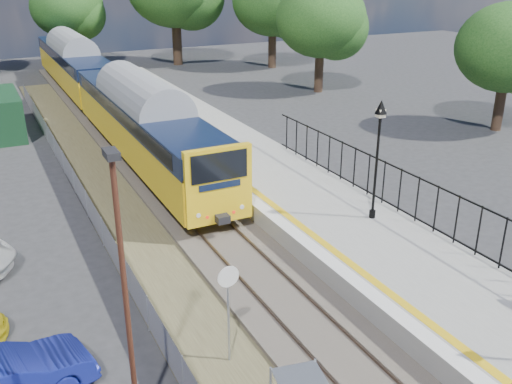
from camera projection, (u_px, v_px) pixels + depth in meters
ground at (346, 369)px, 15.17m from camera, size 120.00×120.00×0.00m
track_bed at (198, 228)px, 22.97m from camera, size 5.90×80.00×0.29m
platform at (319, 214)px, 23.37m from camera, size 5.00×70.00×0.90m
platform_edge at (275, 213)px, 22.35m from camera, size 0.90×70.00×0.01m
victorian_lamp_north at (379, 132)px, 20.72m from camera, size 0.44×0.44×4.60m
palisade_fence at (473, 227)px, 19.03m from camera, size 0.12×26.00×2.00m
wire_fence at (92, 212)px, 23.17m from camera, size 0.06×52.00×1.20m
tree_line at (78, 6)px, 48.12m from camera, size 56.80×43.80×11.88m
train at (101, 85)px, 38.32m from camera, size 2.82×40.83×3.51m
speed_sign at (228, 298)px, 14.67m from camera, size 0.60×0.11×2.97m
carpark_lamp at (125, 286)px, 11.65m from camera, size 0.25×0.50×6.83m
car_blue at (3, 382)px, 13.66m from camera, size 4.53×2.42×1.42m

